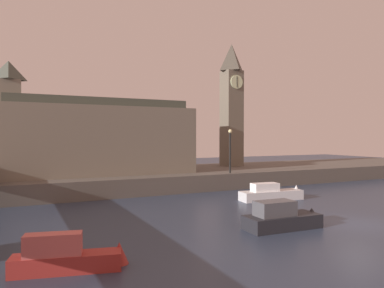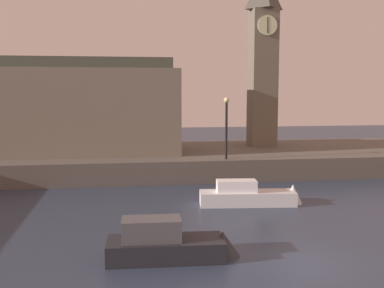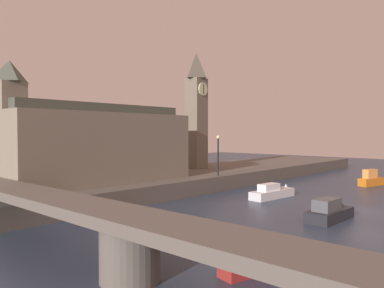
{
  "view_description": "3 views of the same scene",
  "coord_description": "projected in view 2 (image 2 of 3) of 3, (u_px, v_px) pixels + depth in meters",
  "views": [
    {
      "loc": [
        -17.19,
        -14.06,
        4.89
      ],
      "look_at": [
        -2.32,
        16.37,
        4.2
      ],
      "focal_mm": 34.06,
      "sensor_mm": 36.0,
      "label": 1
    },
    {
      "loc": [
        -5.85,
        -14.79,
        6.0
      ],
      "look_at": [
        -1.18,
        16.62,
        2.32
      ],
      "focal_mm": 43.2,
      "sensor_mm": 36.0,
      "label": 2
    },
    {
      "loc": [
        -29.19,
        -8.87,
        5.88
      ],
      "look_at": [
        -1.79,
        15.92,
        4.73
      ],
      "focal_mm": 35.36,
      "sensor_mm": 36.0,
      "label": 3
    }
  ],
  "objects": [
    {
      "name": "far_embankment",
      "position": [
        201.0,
        159.0,
        35.64
      ],
      "size": [
        70.0,
        12.0,
        1.5
      ],
      "primitive_type": "cube",
      "color": "#5B544C",
      "rests_on": "ground"
    },
    {
      "name": "boat_barge_dark",
      "position": [
        177.0,
        244.0,
        16.52
      ],
      "size": [
        4.94,
        1.78,
        1.63
      ],
      "color": "#232328",
      "rests_on": "ground"
    },
    {
      "name": "streetlamp",
      "position": [
        226.0,
        121.0,
        30.19
      ],
      "size": [
        0.36,
        0.36,
        4.07
      ],
      "color": "black",
      "rests_on": "far_embankment"
    },
    {
      "name": "parliament_hall",
      "position": [
        57.0,
        107.0,
        33.25
      ],
      "size": [
        16.65,
        6.72,
        9.64
      ],
      "color": "slate",
      "rests_on": "far_embankment"
    },
    {
      "name": "clock_tower",
      "position": [
        263.0,
        56.0,
        37.14
      ],
      "size": [
        2.24,
        2.28,
        14.04
      ],
      "color": "#6B6051",
      "rests_on": "far_embankment"
    },
    {
      "name": "ground_plane",
      "position": [
        295.0,
        264.0,
        16.08
      ],
      "size": [
        120.0,
        120.0,
        0.0
      ],
      "primitive_type": "plane",
      "color": "#2D384C"
    },
    {
      "name": "boat_ferry_white",
      "position": [
        257.0,
        196.0,
        24.37
      ],
      "size": [
        5.73,
        1.87,
        1.57
      ],
      "color": "silver",
      "rests_on": "ground"
    }
  ]
}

